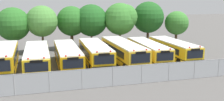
{
  "coord_description": "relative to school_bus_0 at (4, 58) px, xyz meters",
  "views": [
    {
      "loc": [
        -6.49,
        -29.87,
        7.89
      ],
      "look_at": [
        2.02,
        0.0,
        1.6
      ],
      "focal_mm": 42.17,
      "sensor_mm": 36.0,
      "label": 1
    }
  ],
  "objects": [
    {
      "name": "school_bus_4",
      "position": [
        13.48,
        0.07,
        -0.03
      ],
      "size": [
        2.84,
        10.95,
        2.7
      ],
      "rotation": [
        0.0,
        0.0,
        3.17
      ],
      "color": "yellow",
      "rests_on": "ground_plane"
    },
    {
      "name": "school_bus_0",
      "position": [
        0.0,
        0.0,
        0.0
      ],
      "size": [
        2.6,
        10.06,
        2.76
      ],
      "rotation": [
        0.0,
        0.0,
        3.16
      ],
      "color": "yellow",
      "rests_on": "ground_plane"
    },
    {
      "name": "tree_4",
      "position": [
        11.56,
        10.1,
        3.05
      ],
      "size": [
        4.91,
        4.91,
        6.89
      ],
      "color": "#4C3823",
      "rests_on": "ground_plane"
    },
    {
      "name": "chainlink_fence",
      "position": [
        9.88,
        -7.92,
        -0.5
      ],
      "size": [
        27.86,
        0.07,
        1.83
      ],
      "color": "#9EA0A3",
      "rests_on": "ground_plane"
    },
    {
      "name": "tree_7",
      "position": [
        25.99,
        9.72,
        2.29
      ],
      "size": [
        3.96,
        3.96,
        5.67
      ],
      "color": "#4C3823",
      "rests_on": "ground_plane"
    },
    {
      "name": "tree_1",
      "position": [
        0.37,
        9.17,
        2.73
      ],
      "size": [
        4.66,
        4.66,
        6.58
      ],
      "color": "#4C3823",
      "rests_on": "ground_plane"
    },
    {
      "name": "school_bus_3",
      "position": [
        10.07,
        0.4,
        -0.08
      ],
      "size": [
        2.86,
        10.16,
        2.6
      ],
      "rotation": [
        0.0,
        0.0,
        3.11
      ],
      "color": "yellow",
      "rests_on": "ground_plane"
    },
    {
      "name": "school_bus_5",
      "position": [
        16.8,
        0.13,
        -0.13
      ],
      "size": [
        2.68,
        9.97,
        2.51
      ],
      "rotation": [
        0.0,
        0.0,
        3.11
      ],
      "color": "yellow",
      "rests_on": "ground_plane"
    },
    {
      "name": "tree_2",
      "position": [
        4.1,
        8.94,
        3.1
      ],
      "size": [
        4.45,
        4.44,
        6.79
      ],
      "color": "#4C3823",
      "rests_on": "ground_plane"
    },
    {
      "name": "school_bus_6",
      "position": [
        20.31,
        0.08,
        -0.11
      ],
      "size": [
        2.66,
        9.73,
        2.54
      ],
      "rotation": [
        0.0,
        0.0,
        3.16
      ],
      "color": "yellow",
      "rests_on": "ground_plane"
    },
    {
      "name": "school_bus_1",
      "position": [
        3.38,
        -0.02,
        -0.12
      ],
      "size": [
        2.69,
        10.96,
        2.51
      ],
      "rotation": [
        0.0,
        0.0,
        3.13
      ],
      "color": "yellow",
      "rests_on": "ground_plane"
    },
    {
      "name": "tree_6",
      "position": [
        21.51,
        10.89,
        3.22
      ],
      "size": [
        5.19,
        5.19,
        7.24
      ],
      "color": "#4C3823",
      "rests_on": "ground_plane"
    },
    {
      "name": "tree_5",
      "position": [
        16.05,
        8.71,
        3.3
      ],
      "size": [
        5.08,
        4.89,
        7.09
      ],
      "color": "#4C3823",
      "rests_on": "ground_plane"
    },
    {
      "name": "school_bus_2",
      "position": [
        6.76,
        0.13,
        -0.12
      ],
      "size": [
        2.54,
        10.75,
        2.51
      ],
      "rotation": [
        0.0,
        0.0,
        3.13
      ],
      "color": "#EAA80C",
      "rests_on": "ground_plane"
    },
    {
      "name": "ground_plane",
      "position": [
        10.1,
        0.23,
        -1.45
      ],
      "size": [
        160.0,
        160.0,
        0.0
      ],
      "primitive_type": "plane",
      "color": "#514F4C"
    },
    {
      "name": "tree_3",
      "position": [
        8.55,
        10.62,
        2.93
      ],
      "size": [
        4.53,
        4.53,
        6.61
      ],
      "color": "#4C3823",
      "rests_on": "ground_plane"
    }
  ]
}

